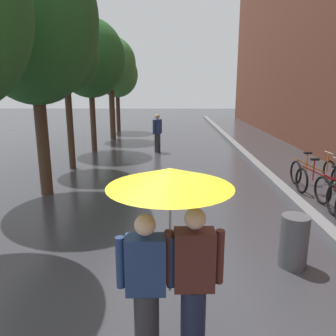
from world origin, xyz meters
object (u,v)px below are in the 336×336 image
at_px(street_tree_1, 32,19).
at_px(pedestrian_walking_midground, 157,133).
at_px(parked_bicycle_4, 313,171).
at_px(litter_bin, 294,241).
at_px(couple_under_umbrella, 170,234).
at_px(street_tree_2, 65,57).
at_px(street_tree_5, 117,75).
at_px(street_tree_4, 110,64).
at_px(parked_bicycle_3, 320,179).
at_px(street_tree_3, 90,59).

bearing_deg(street_tree_1, pedestrian_walking_midground, 65.02).
bearing_deg(pedestrian_walking_midground, street_tree_1, -114.98).
distance_m(parked_bicycle_4, litter_bin, 5.19).
relative_size(couple_under_umbrella, litter_bin, 2.45).
bearing_deg(couple_under_umbrella, parked_bicycle_4, 57.63).
xyz_separation_m(street_tree_1, pedestrian_walking_midground, (2.73, 5.86, -3.53)).
distance_m(couple_under_umbrella, pedestrian_walking_midground, 11.46).
relative_size(street_tree_2, street_tree_5, 1.01).
distance_m(street_tree_4, litter_bin, 14.62).
bearing_deg(parked_bicycle_4, couple_under_umbrella, -122.37).
relative_size(street_tree_5, pedestrian_walking_midground, 2.96).
bearing_deg(parked_bicycle_4, parked_bicycle_3, -100.17).
bearing_deg(street_tree_2, street_tree_4, 87.45).
distance_m(street_tree_4, pedestrian_walking_midground, 5.47).
xyz_separation_m(street_tree_4, parked_bicycle_3, (7.20, -9.39, -3.56)).
distance_m(street_tree_5, pedestrian_walking_midground, 7.92).
relative_size(street_tree_4, parked_bicycle_4, 4.73).
bearing_deg(street_tree_3, street_tree_4, 86.08).
xyz_separation_m(street_tree_5, couple_under_umbrella, (3.36, -18.35, -2.06)).
bearing_deg(street_tree_3, parked_bicycle_3, -38.40).
xyz_separation_m(street_tree_3, pedestrian_walking_midground, (2.81, -0.21, -3.09)).
bearing_deg(street_tree_5, street_tree_2, -90.63).
xyz_separation_m(parked_bicycle_3, couple_under_umbrella, (-4.03, -5.74, 1.05)).
bearing_deg(street_tree_1, couple_under_umbrella, -59.08).
relative_size(street_tree_1, parked_bicycle_3, 5.70).
xyz_separation_m(street_tree_1, parked_bicycle_3, (7.36, 0.18, -4.00)).
height_order(street_tree_3, litter_bin, street_tree_3).
height_order(street_tree_3, parked_bicycle_3, street_tree_3).
bearing_deg(couple_under_umbrella, street_tree_2, 112.32).
bearing_deg(street_tree_4, couple_under_umbrella, -78.15).
height_order(parked_bicycle_3, couple_under_umbrella, couple_under_umbrella).
distance_m(street_tree_1, street_tree_3, 6.09).
bearing_deg(street_tree_3, street_tree_2, -91.05).
height_order(street_tree_2, pedestrian_walking_midground, street_tree_2).
bearing_deg(litter_bin, street_tree_4, 111.21).
bearing_deg(street_tree_4, street_tree_3, -93.92).
bearing_deg(street_tree_5, litter_bin, -72.07).
bearing_deg(litter_bin, street_tree_2, 129.65).
bearing_deg(street_tree_5, parked_bicycle_4, -57.33).
height_order(parked_bicycle_4, pedestrian_walking_midground, pedestrian_walking_midground).
bearing_deg(pedestrian_walking_midground, street_tree_2, -134.03).
height_order(street_tree_1, street_tree_5, street_tree_1).
distance_m(street_tree_5, parked_bicycle_4, 14.31).
height_order(street_tree_1, pedestrian_walking_midground, street_tree_1).
xyz_separation_m(parked_bicycle_4, litter_bin, (-2.22, -4.69, 0.05)).
height_order(street_tree_1, street_tree_2, street_tree_1).
relative_size(street_tree_5, parked_bicycle_4, 4.33).
bearing_deg(street_tree_3, couple_under_umbrella, -73.65).
bearing_deg(street_tree_2, street_tree_5, 89.37).
height_order(street_tree_1, parked_bicycle_4, street_tree_1).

